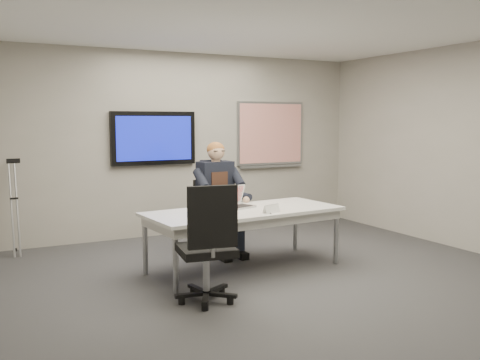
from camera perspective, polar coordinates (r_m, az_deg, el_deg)
name	(u,v)px	position (r m, az deg, el deg)	size (l,w,h in m)	color
floor	(286,284)	(5.93, 4.95, -10.97)	(6.00, 6.00, 0.02)	#333335
ceiling	(289,19)	(5.76, 5.23, 16.69)	(6.00, 6.00, 0.02)	white
wall_back	(184,144)	(8.36, -6.03, 3.83)	(6.00, 0.02, 2.80)	#9C988D
conference_table	(244,216)	(6.33, 0.45, -3.91)	(2.40, 1.16, 0.72)	white
tv_display	(154,138)	(8.14, -9.19, 4.42)	(1.30, 0.09, 0.80)	black
whiteboard	(271,135)	(9.01, 3.29, 4.87)	(1.25, 0.08, 1.10)	gray
office_chair_far	(213,228)	(7.35, -2.92, -5.13)	(0.56, 0.56, 0.96)	black
office_chair_near	(208,266)	(5.22, -3.48, -9.19)	(0.64, 0.64, 1.17)	black
seated_person	(221,209)	(7.07, -1.99, -3.14)	(0.48, 0.82, 1.48)	#1E2332
crutch	(14,205)	(7.62, -22.95, -2.50)	(0.18, 0.43, 1.31)	#9D9EA4
laptop	(236,202)	(6.50, -0.43, -2.33)	(0.42, 0.44, 0.26)	#A9A9AB
name_tent	(271,208)	(6.13, 3.37, -3.03)	(0.24, 0.07, 0.09)	white
pen	(270,213)	(6.08, 3.22, -3.52)	(0.01, 0.01, 0.13)	black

